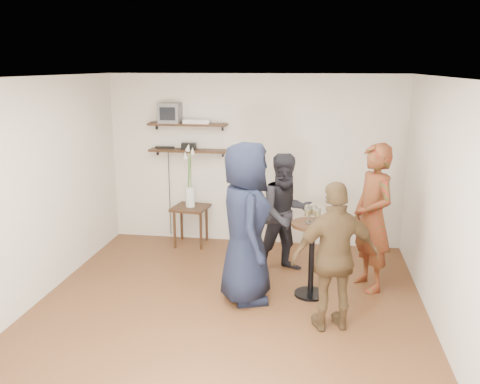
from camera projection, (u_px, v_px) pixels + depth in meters
name	position (u px, v px, depth m)	size (l,w,h in m)	color
room	(225.00, 203.00, 5.37)	(4.58, 5.08, 2.68)	#4D2B19
shelf_upper	(188.00, 124.00, 7.66)	(1.20, 0.25, 0.04)	black
shelf_lower	(188.00, 150.00, 7.76)	(1.20, 0.25, 0.04)	black
crt_monitor	(170.00, 113.00, 7.66)	(0.32, 0.30, 0.30)	#59595B
dvd_deck	(197.00, 121.00, 7.63)	(0.40, 0.24, 0.06)	silver
radio	(189.00, 146.00, 7.74)	(0.22, 0.10, 0.10)	black
power_strip	(165.00, 147.00, 7.86)	(0.30, 0.05, 0.03)	black
side_table	(191.00, 213.00, 7.81)	(0.58, 0.58, 0.61)	black
vase_lilies	(190.00, 187.00, 7.71)	(0.19, 0.20, 0.99)	silver
drinks_table	(312.00, 249.00, 6.04)	(0.50, 0.50, 0.92)	black
wine_glass_fl	(308.00, 212.00, 5.89)	(0.07, 0.07, 0.22)	silver
wine_glass_fr	(318.00, 213.00, 5.88)	(0.06, 0.06, 0.19)	silver
wine_glass_bl	(311.00, 211.00, 5.98)	(0.06, 0.06, 0.19)	silver
wine_glass_br	(315.00, 211.00, 5.92)	(0.07, 0.07, 0.21)	silver
person_plaid	(373.00, 218.00, 6.18)	(0.67, 0.44, 1.83)	#B4141A
person_dark	(286.00, 214.00, 6.72)	(0.78, 0.61, 1.61)	black
person_navy	(246.00, 223.00, 5.85)	(0.93, 0.60, 1.90)	black
person_brown	(335.00, 257.00, 5.23)	(0.93, 0.39, 1.59)	#4D3821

